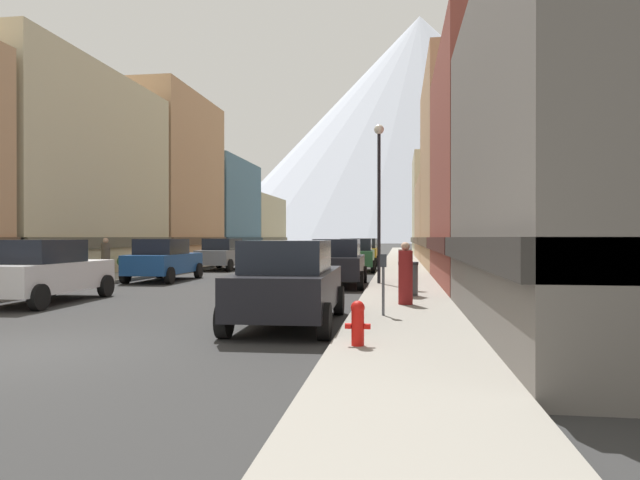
% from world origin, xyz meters
% --- Properties ---
extents(ground_plane, '(400.00, 400.00, 0.00)m').
position_xyz_m(ground_plane, '(0.00, 0.00, 0.00)').
color(ground_plane, '#303030').
extents(sidewalk_left, '(2.50, 100.00, 0.15)m').
position_xyz_m(sidewalk_left, '(-6.25, 35.00, 0.07)').
color(sidewalk_left, gray).
rests_on(sidewalk_left, ground).
extents(sidewalk_right, '(2.50, 100.00, 0.15)m').
position_xyz_m(sidewalk_right, '(6.25, 35.00, 0.07)').
color(sidewalk_right, gray).
rests_on(sidewalk_right, ground).
extents(storefront_left_1, '(8.50, 12.88, 9.93)m').
position_xyz_m(storefront_left_1, '(-11.60, 16.94, 4.80)').
color(storefront_left_1, beige).
rests_on(storefront_left_1, ground).
extents(storefront_left_2, '(9.56, 10.25, 11.72)m').
position_xyz_m(storefront_left_2, '(-12.13, 28.84, 5.68)').
color(storefront_left_2, tan).
rests_on(storefront_left_2, ground).
extents(storefront_left_3, '(6.54, 11.15, 8.75)m').
position_xyz_m(storefront_left_3, '(-10.62, 40.08, 4.22)').
color(storefront_left_3, slate).
rests_on(storefront_left_3, ground).
extents(storefront_left_4, '(7.91, 12.13, 6.34)m').
position_xyz_m(storefront_left_4, '(-11.31, 51.85, 3.05)').
color(storefront_left_4, beige).
rests_on(storefront_left_4, ground).
extents(storefront_right_1, '(8.40, 10.27, 8.71)m').
position_xyz_m(storefront_right_1, '(11.55, 13.02, 4.20)').
color(storefront_right_1, brown).
rests_on(storefront_right_1, ground).
extents(storefront_right_2, '(7.11, 12.08, 11.16)m').
position_xyz_m(storefront_right_2, '(10.91, 24.32, 5.40)').
color(storefront_right_2, tan).
rests_on(storefront_right_2, ground).
extents(storefront_right_3, '(9.90, 13.62, 6.40)m').
position_xyz_m(storefront_right_3, '(12.30, 37.62, 3.08)').
color(storefront_right_3, tan).
rests_on(storefront_right_3, ground).
extents(storefront_right_4, '(6.44, 10.09, 10.12)m').
position_xyz_m(storefront_right_4, '(10.57, 49.78, 4.89)').
color(storefront_right_4, beige).
rests_on(storefront_right_4, ground).
extents(car_left_0, '(2.12, 4.43, 1.78)m').
position_xyz_m(car_left_0, '(-3.80, 6.29, 0.90)').
color(car_left_0, silver).
rests_on(car_left_0, ground).
extents(car_left_1, '(2.12, 4.43, 1.78)m').
position_xyz_m(car_left_1, '(-3.80, 14.28, 0.90)').
color(car_left_1, '#19478C').
rests_on(car_left_1, ground).
extents(car_left_2, '(2.20, 4.46, 1.78)m').
position_xyz_m(car_left_2, '(-3.80, 22.40, 0.90)').
color(car_left_2, slate).
rests_on(car_left_2, ground).
extents(car_right_0, '(2.17, 4.45, 1.78)m').
position_xyz_m(car_right_0, '(3.80, 3.35, 0.90)').
color(car_right_0, black).
rests_on(car_right_0, ground).
extents(car_right_1, '(2.16, 4.44, 1.78)m').
position_xyz_m(car_right_1, '(3.80, 12.74, 0.90)').
color(car_right_1, black).
rests_on(car_right_1, ground).
extents(car_right_2, '(2.14, 4.44, 1.78)m').
position_xyz_m(car_right_2, '(3.80, 22.05, 0.90)').
color(car_right_2, '#265933').
rests_on(car_right_2, ground).
extents(car_right_3, '(2.16, 4.44, 1.78)m').
position_xyz_m(car_right_3, '(3.80, 28.89, 0.90)').
color(car_right_3, '#B28419').
rests_on(car_right_3, ground).
extents(fire_hydrant_near, '(0.40, 0.22, 0.70)m').
position_xyz_m(fire_hydrant_near, '(5.45, 0.64, 0.53)').
color(fire_hydrant_near, red).
rests_on(fire_hydrant_near, sidewalk_right).
extents(parking_meter_near, '(0.14, 0.10, 1.33)m').
position_xyz_m(parking_meter_near, '(5.75, 4.07, 1.01)').
color(parking_meter_near, '#595960').
rests_on(parking_meter_near, sidewalk_right).
extents(trash_bin_right, '(0.59, 0.59, 0.98)m').
position_xyz_m(trash_bin_right, '(6.35, 8.28, 0.64)').
color(trash_bin_right, '#4C5156').
rests_on(trash_bin_right, sidewalk_right).
extents(potted_plant_0, '(0.60, 0.60, 0.85)m').
position_xyz_m(potted_plant_0, '(-7.00, 16.93, 0.62)').
color(potted_plant_0, brown).
rests_on(potted_plant_0, sidewalk_left).
extents(potted_plant_1, '(0.55, 0.55, 0.80)m').
position_xyz_m(potted_plant_1, '(-7.00, 13.42, 0.56)').
color(potted_plant_1, '#4C4C51').
rests_on(potted_plant_1, sidewalk_left).
extents(pedestrian_0, '(0.36, 0.36, 1.68)m').
position_xyz_m(pedestrian_0, '(-6.25, 13.97, 0.92)').
color(pedestrian_0, brown).
rests_on(pedestrian_0, sidewalk_left).
extents(pedestrian_1, '(0.36, 0.36, 1.56)m').
position_xyz_m(pedestrian_1, '(6.25, 8.17, 0.86)').
color(pedestrian_1, brown).
rests_on(pedestrian_1, sidewalk_right).
extents(pedestrian_2, '(0.36, 0.36, 1.57)m').
position_xyz_m(pedestrian_2, '(6.25, 6.14, 0.87)').
color(pedestrian_2, maroon).
rests_on(pedestrian_2, sidewalk_right).
extents(streetlamp_right, '(0.36, 0.36, 5.86)m').
position_xyz_m(streetlamp_right, '(5.35, 12.54, 3.99)').
color(streetlamp_right, black).
rests_on(streetlamp_right, sidewalk_right).
extents(mountain_backdrop, '(201.03, 201.03, 107.12)m').
position_xyz_m(mountain_backdrop, '(15.66, 260.00, 53.56)').
color(mountain_backdrop, silver).
rests_on(mountain_backdrop, ground).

